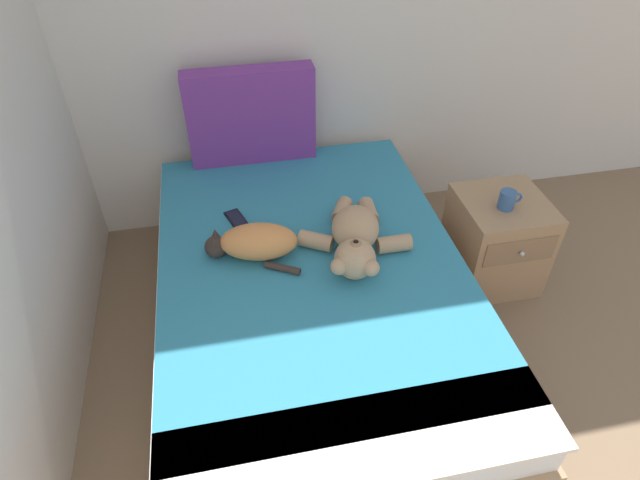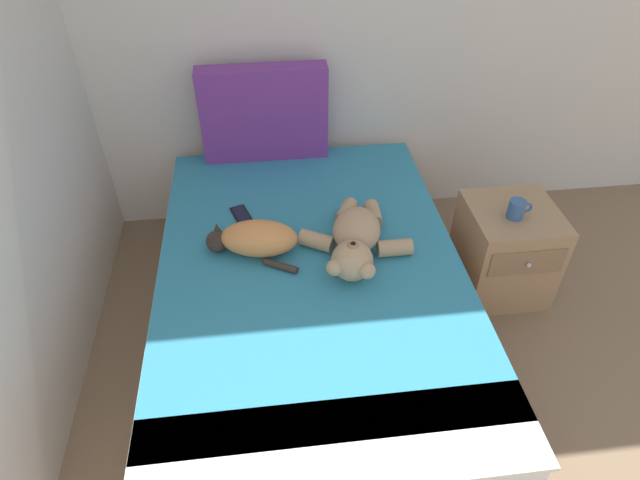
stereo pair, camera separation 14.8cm
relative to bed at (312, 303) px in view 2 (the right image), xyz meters
name	(u,v)px [view 2 (the right image)]	position (x,y,z in m)	size (l,w,h in m)	color
ground_plane	(602,469)	(1.08, -0.81, -0.25)	(10.80, 10.80, 0.00)	#7A6047
wall_back	(491,7)	(1.08, 1.11, 0.96)	(4.44, 0.06, 2.42)	beige
bed	(312,303)	(0.00, 0.00, 0.00)	(1.38, 2.03, 0.50)	#9E7A56
patterned_cushion	(264,114)	(-0.15, 0.93, 0.51)	(0.68, 0.12, 0.52)	#72338C
cat	(255,239)	(-0.24, 0.11, 0.32)	(0.42, 0.30, 0.15)	#D18447
teddy_bear	(355,240)	(0.20, 0.04, 0.33)	(0.50, 0.59, 0.19)	tan
cell_phone	(241,215)	(-0.30, 0.38, 0.26)	(0.11, 0.16, 0.01)	black
nightstand	(505,250)	(1.04, 0.25, 0.01)	(0.44, 0.46, 0.51)	#9E7A56
mug	(517,209)	(1.01, 0.20, 0.31)	(0.12, 0.08, 0.09)	#33598C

